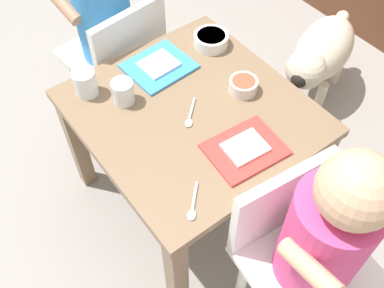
{
  "coord_description": "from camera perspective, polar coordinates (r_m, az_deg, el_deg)",
  "views": [
    {
      "loc": [
        0.62,
        -0.47,
        1.28
      ],
      "look_at": [
        0.0,
        0.0,
        0.28
      ],
      "focal_mm": 41.36,
      "sensor_mm": 36.0,
      "label": 1
    }
  ],
  "objects": [
    {
      "name": "water_cup_right",
      "position": [
        1.21,
        -13.56,
        7.51
      ],
      "size": [
        0.06,
        0.06,
        0.07
      ],
      "color": "white",
      "rests_on": "dining_table"
    },
    {
      "name": "dining_table",
      "position": [
        1.21,
        0.0,
        2.26
      ],
      "size": [
        0.59,
        0.55,
        0.42
      ],
      "color": "#7A6047",
      "rests_on": "ground"
    },
    {
      "name": "veggie_bowl_far",
      "position": [
        1.2,
        6.63,
        7.54
      ],
      "size": [
        0.08,
        0.08,
        0.04
      ],
      "color": "silver",
      "rests_on": "dining_table"
    },
    {
      "name": "food_tray_left",
      "position": [
        1.27,
        -4.29,
        10.03
      ],
      "size": [
        0.17,
        0.19,
        0.02
      ],
      "color": "#388CD8",
      "rests_on": "dining_table"
    },
    {
      "name": "spoon_by_left_tray",
      "position": [
        0.98,
        0.16,
        -7.88
      ],
      "size": [
        0.08,
        0.08,
        0.01
      ],
      "color": "silver",
      "rests_on": "dining_table"
    },
    {
      "name": "ground_plane",
      "position": [
        1.5,
        0.0,
        -6.48
      ],
      "size": [
        7.0,
        7.0,
        0.0
      ],
      "primitive_type": "plane",
      "color": "gray"
    },
    {
      "name": "cereal_bowl_left_side",
      "position": [
        1.33,
        2.47,
        13.31
      ],
      "size": [
        0.1,
        0.1,
        0.04
      ],
      "color": "white",
      "rests_on": "dining_table"
    },
    {
      "name": "seated_child_left",
      "position": [
        1.45,
        -11.11,
        15.55
      ],
      "size": [
        0.31,
        0.31,
        0.7
      ],
      "color": "white",
      "rests_on": "ground"
    },
    {
      "name": "spoon_by_right_tray",
      "position": [
        1.14,
        -0.17,
        3.65
      ],
      "size": [
        0.08,
        0.08,
        0.01
      ],
      "color": "silver",
      "rests_on": "dining_table"
    },
    {
      "name": "dog",
      "position": [
        1.71,
        16.28,
        11.2
      ],
      "size": [
        0.3,
        0.45,
        0.33
      ],
      "color": "beige",
      "rests_on": "ground"
    },
    {
      "name": "food_tray_right",
      "position": [
        1.07,
        6.86,
        -0.61
      ],
      "size": [
        0.16,
        0.19,
        0.02
      ],
      "color": "red",
      "rests_on": "dining_table"
    },
    {
      "name": "water_cup_left",
      "position": [
        1.17,
        -8.87,
        6.51
      ],
      "size": [
        0.06,
        0.06,
        0.07
      ],
      "color": "white",
      "rests_on": "dining_table"
    },
    {
      "name": "seated_child_right",
      "position": [
        0.96,
        16.46,
        -11.11
      ],
      "size": [
        0.31,
        0.31,
        0.72
      ],
      "color": "white",
      "rests_on": "ground"
    }
  ]
}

